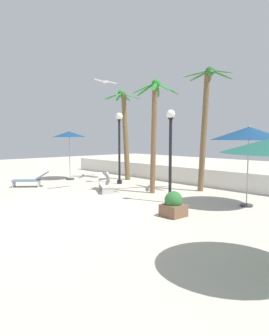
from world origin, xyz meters
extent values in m
plane|color=beige|center=(0.00, 0.00, 0.00)|extent=(56.00, 56.00, 0.00)
cube|color=silver|center=(0.00, 8.52, 0.47)|extent=(25.20, 0.30, 0.94)
cylinder|color=#333338|center=(3.34, 5.70, 0.04)|extent=(0.47, 0.47, 0.08)
cylinder|color=#A5A5AD|center=(3.34, 5.70, 1.28)|extent=(0.05, 0.05, 2.57)
cone|color=navy|center=(3.34, 5.70, 2.76)|extent=(2.83, 2.83, 0.49)
sphere|color=#99999E|center=(3.34, 5.70, 3.01)|extent=(0.08, 0.08, 0.08)
cylinder|color=#333338|center=(-7.76, 4.56, 0.04)|extent=(0.51, 0.51, 0.08)
cylinder|color=#A5A5AD|center=(-7.76, 4.56, 1.34)|extent=(0.05, 0.05, 2.67)
cone|color=navy|center=(-7.76, 4.56, 2.79)|extent=(2.07, 2.07, 0.35)
sphere|color=#99999E|center=(-7.76, 4.56, 2.98)|extent=(0.08, 0.08, 0.08)
cylinder|color=brown|center=(0.24, 7.21, 2.83)|extent=(0.55, 0.28, 5.67)
sphere|color=#2F6530|center=(0.52, 7.21, 5.66)|extent=(0.44, 0.44, 0.44)
ellipsoid|color=#2F6530|center=(1.15, 7.12, 5.53)|extent=(1.27, 0.37, 0.38)
ellipsoid|color=#2F6530|center=(0.74, 7.81, 5.53)|extent=(0.62, 1.25, 0.38)
ellipsoid|color=#2F6530|center=(0.13, 7.72, 5.53)|extent=(0.92, 1.12, 0.38)
ellipsoid|color=#2F6530|center=(-0.12, 7.25, 5.53)|extent=(1.27, 0.28, 0.38)
ellipsoid|color=#2F6530|center=(0.10, 6.72, 5.53)|extent=(0.97, 1.08, 0.38)
ellipsoid|color=#2F6530|center=(0.92, 6.71, 5.53)|extent=(0.95, 1.10, 0.38)
cylinder|color=brown|center=(-5.56, 7.22, 2.64)|extent=(0.68, 0.32, 5.30)
sphere|color=#2A7732|center=(-5.93, 7.22, 5.29)|extent=(0.50, 0.50, 0.50)
ellipsoid|color=#2A7732|center=(-5.34, 7.24, 5.13)|extent=(1.14, 0.23, 0.43)
ellipsoid|color=#2A7732|center=(-5.50, 7.62, 5.13)|extent=(0.98, 0.91, 0.43)
ellipsoid|color=#2A7732|center=(-6.16, 7.76, 5.13)|extent=(0.63, 1.12, 0.43)
ellipsoid|color=#2A7732|center=(-6.49, 7.43, 5.13)|extent=(1.14, 0.58, 0.43)
ellipsoid|color=#2A7732|center=(-6.43, 6.90, 5.13)|extent=(1.06, 0.79, 0.43)
ellipsoid|color=#2A7732|center=(-6.13, 6.67, 5.13)|extent=(0.57, 1.14, 0.43)
ellipsoid|color=#2A7732|center=(-5.64, 6.71, 5.13)|extent=(0.74, 1.09, 0.43)
cylinder|color=brown|center=(-1.01, 5.07, 2.52)|extent=(0.37, 0.24, 5.04)
sphere|color=#227A25|center=(-0.88, 5.07, 5.03)|extent=(0.38, 0.38, 0.38)
ellipsoid|color=#227A25|center=(-0.32, 4.97, 4.81)|extent=(1.07, 0.37, 0.55)
ellipsoid|color=#227A25|center=(-0.59, 5.56, 4.81)|extent=(0.72, 1.01, 0.55)
ellipsoid|color=#227A25|center=(-1.24, 5.51, 4.81)|extent=(0.82, 0.95, 0.55)
ellipsoid|color=#227A25|center=(-1.44, 4.97, 4.81)|extent=(1.07, 0.38, 0.55)
ellipsoid|color=#227A25|center=(-1.19, 4.58, 4.81)|extent=(0.74, 1.00, 0.55)
ellipsoid|color=#227A25|center=(-0.53, 4.61, 4.81)|extent=(0.80, 0.96, 0.55)
cylinder|color=black|center=(0.96, 4.03, 0.10)|extent=(0.28, 0.28, 0.20)
cylinder|color=black|center=(0.96, 4.03, 1.67)|extent=(0.12, 0.12, 3.34)
cylinder|color=black|center=(0.96, 4.03, 3.34)|extent=(0.22, 0.22, 0.06)
sphere|color=white|center=(0.96, 4.03, 3.52)|extent=(0.35, 0.35, 0.35)
cylinder|color=black|center=(-4.39, 5.76, 0.10)|extent=(0.28, 0.28, 0.20)
cylinder|color=black|center=(-4.39, 5.76, 1.78)|extent=(0.12, 0.12, 3.57)
cylinder|color=black|center=(-4.39, 5.76, 3.57)|extent=(0.22, 0.22, 0.06)
sphere|color=white|center=(-4.39, 5.76, 3.77)|extent=(0.40, 0.40, 0.40)
cube|color=#B7B7BC|center=(-2.13, 3.27, 0.17)|extent=(0.30, 0.50, 0.35)
cube|color=#B7B7BC|center=(-3.28, 3.89, 0.17)|extent=(0.30, 0.50, 0.35)
cube|color=silver|center=(-2.70, 3.58, 0.35)|extent=(1.49, 1.15, 0.08)
cube|color=silver|center=(-3.49, 4.00, 0.61)|extent=(0.76, 0.75, 0.45)
cube|color=#B7B7BC|center=(-7.13, 0.84, 0.17)|extent=(0.46, 0.36, 0.35)
cube|color=#B7B7BC|center=(-6.35, 1.88, 0.17)|extent=(0.46, 0.36, 0.35)
cube|color=slate|center=(-6.74, 1.36, 0.35)|extent=(1.28, 1.45, 0.08)
cube|color=slate|center=(-6.22, 2.05, 0.63)|extent=(0.80, 0.81, 0.40)
ellipsoid|color=white|center=(-2.78, 3.66, 5.18)|extent=(0.32, 0.13, 0.12)
sphere|color=white|center=(-2.95, 3.65, 5.21)|extent=(0.10, 0.10, 0.10)
cube|color=silver|center=(-2.77, 3.32, 5.20)|extent=(0.16, 0.68, 0.08)
cube|color=silver|center=(-2.79, 3.99, 5.20)|extent=(0.16, 0.68, 0.05)
cube|color=brown|center=(2.49, 2.49, 0.20)|extent=(0.70, 0.70, 0.40)
sphere|color=#2D6B33|center=(2.49, 2.49, 0.55)|extent=(0.60, 0.60, 0.60)
camera|label=1|loc=(9.22, -5.24, 2.63)|focal=33.44mm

